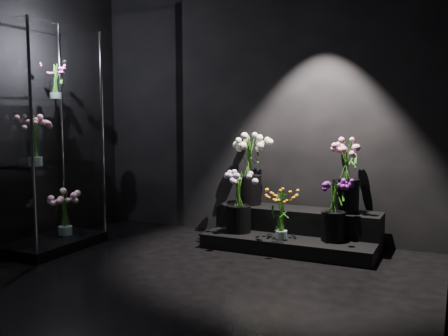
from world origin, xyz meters
The scene contains 12 objects.
floor centered at (0.00, 0.00, 0.00)m, with size 4.00×4.00×0.00m, color black.
wall_back centered at (0.00, 2.00, 1.40)m, with size 4.00×4.00×0.00m, color black.
display_riser centered at (0.53, 1.66, 0.16)m, with size 1.72×0.76×0.38m.
display_case centered at (-1.68, 0.53, 1.11)m, with size 0.60×1.01×2.22m.
bouquet_orange_bells centered at (0.49, 1.37, 0.41)m, with size 0.30×0.30×0.51m.
bouquet_lilac centered at (-0.01, 1.45, 0.50)m, with size 0.51×0.51×0.62m.
bouquet_purple centered at (0.97, 1.51, 0.49)m, with size 0.42×0.42×0.62m.
bouquet_cream_roses centered at (-0.03, 1.78, 0.81)m, with size 0.41×0.41×0.76m.
bouquet_pink_roses centered at (1.02, 1.78, 0.77)m, with size 0.43×0.43×0.72m.
bouquet_case_pink centered at (-1.66, 0.34, 1.11)m, with size 0.31×0.31×0.47m.
bouquet_case_magenta centered at (-1.70, 0.68, 1.70)m, with size 0.26×0.26×0.35m.
bouquet_case_base_pink centered at (-1.67, 0.71, 0.35)m, with size 0.39×0.39×0.46m.
Camera 1 is at (2.03, -3.22, 1.35)m, focal length 40.00 mm.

